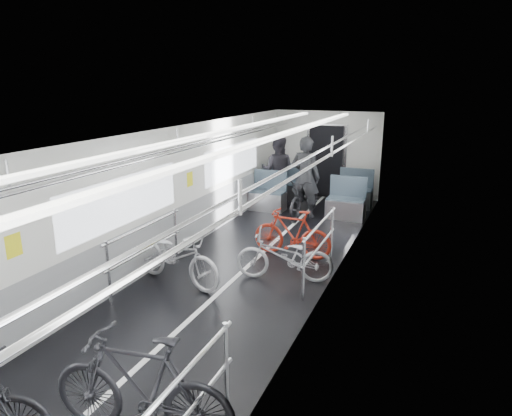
{
  "coord_description": "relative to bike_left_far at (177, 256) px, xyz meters",
  "views": [
    {
      "loc": [
        2.99,
        -5.51,
        3.17
      ],
      "look_at": [
        0.0,
        1.79,
        0.98
      ],
      "focal_mm": 32.0,
      "sensor_mm": 36.0,
      "label": 1
    }
  ],
  "objects": [
    {
      "name": "bike_left_far",
      "position": [
        0.0,
        0.0,
        0.0
      ],
      "size": [
        1.89,
        1.02,
        0.94
      ],
      "primitive_type": "imported",
      "rotation": [
        0.0,
        0.0,
        1.34
      ],
      "color": "#9C9BA0",
      "rests_on": "floor"
    },
    {
      "name": "car_shell",
      "position": [
        0.79,
        1.44,
        0.65
      ],
      "size": [
        3.02,
        14.01,
        2.41
      ],
      "color": "black",
      "rests_on": "ground"
    },
    {
      "name": "bike_right_far",
      "position": [
        1.35,
        1.83,
        -0.02
      ],
      "size": [
        1.53,
        0.47,
        0.91
      ],
      "primitive_type": "imported",
      "rotation": [
        0.0,
        0.0,
        -1.6
      ],
      "color": "#A22314",
      "rests_on": "floor"
    },
    {
      "name": "bike_right_mid",
      "position": [
        1.57,
        0.76,
        -0.05
      ],
      "size": [
        1.68,
        0.88,
        0.84
      ],
      "primitive_type": "imported",
      "rotation": [
        0.0,
        0.0,
        -1.36
      ],
      "color": "#AAABAF",
      "rests_on": "floor"
    },
    {
      "name": "bike_right_near",
      "position": [
        1.49,
        -3.0,
        0.06
      ],
      "size": [
        1.84,
        0.74,
        1.07
      ],
      "primitive_type": "imported",
      "rotation": [
        0.0,
        0.0,
        -1.44
      ],
      "color": "black",
      "rests_on": "floor"
    },
    {
      "name": "person_seated",
      "position": [
        -0.19,
        5.33,
        0.43
      ],
      "size": [
        0.98,
        0.82,
        1.81
      ],
      "primitive_type": "imported",
      "rotation": [
        0.0,
        0.0,
        3.31
      ],
      "color": "#27252B",
      "rests_on": "floor"
    },
    {
      "name": "bike_aisle",
      "position": [
        0.84,
        4.46,
        0.02
      ],
      "size": [
        0.75,
        1.89,
        0.98
      ],
      "primitive_type": "imported",
      "rotation": [
        0.0,
        0.0,
        -0.05
      ],
      "color": "black",
      "rests_on": "floor"
    },
    {
      "name": "person_standing",
      "position": [
        0.83,
        4.46,
        0.5
      ],
      "size": [
        0.74,
        0.52,
        1.95
      ],
      "primitive_type": "imported",
      "rotation": [
        0.0,
        0.0,
        3.07
      ],
      "color": "black",
      "rests_on": "floor"
    }
  ]
}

